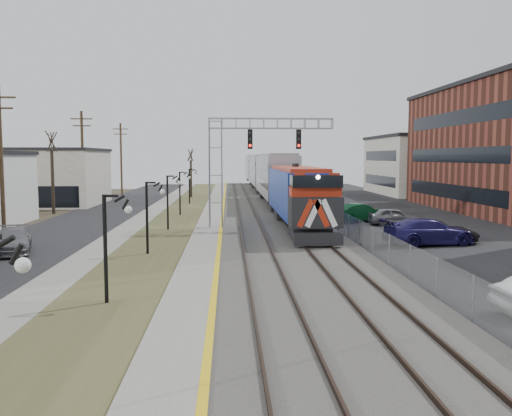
{
  "coord_description": "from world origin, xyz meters",
  "views": [
    {
      "loc": [
        0.45,
        -11.5,
        5.33
      ],
      "look_at": [
        1.91,
        17.4,
        2.6
      ],
      "focal_mm": 38.0,
      "sensor_mm": 36.0,
      "label": 1
    }
  ],
  "objects": [
    {
      "name": "platform_edge",
      "position": [
        -0.12,
        35.0,
        0.24
      ],
      "size": [
        0.24,
        120.0,
        0.01
      ],
      "primitive_type": "cube",
      "color": "gold",
      "rests_on": "platform"
    },
    {
      "name": "car_street_b",
      "position": [
        -11.55,
        18.81,
        0.68
      ],
      "size": [
        3.24,
        5.05,
        1.36
      ],
      "primitive_type": "imported",
      "rotation": [
        0.0,
        0.0,
        0.31
      ],
      "color": "slate",
      "rests_on": "ground"
    },
    {
      "name": "car_lot_c",
      "position": [
        13.53,
        21.29,
        0.67
      ],
      "size": [
        5.13,
        3.04,
        1.34
      ],
      "primitive_type": "imported",
      "rotation": [
        0.0,
        0.0,
        1.39
      ],
      "color": "black",
      "rests_on": "ground"
    },
    {
      "name": "fence",
      "position": [
        8.2,
        35.0,
        0.8
      ],
      "size": [
        0.04,
        120.0,
        1.6
      ],
      "primitive_type": "cube",
      "color": "gray",
      "rests_on": "ground"
    },
    {
      "name": "track_far",
      "position": [
        5.5,
        35.0,
        0.28
      ],
      "size": [
        1.58,
        120.0,
        0.15
      ],
      "color": "#2D2119",
      "rests_on": "ballast_bed"
    },
    {
      "name": "lampposts",
      "position": [
        -4.0,
        18.29,
        2.0
      ],
      "size": [
        0.14,
        62.14,
        4.0
      ],
      "color": "black",
      "rests_on": "ground"
    },
    {
      "name": "ballast_bed",
      "position": [
        4.0,
        35.0,
        0.1
      ],
      "size": [
        8.0,
        120.0,
        0.2
      ],
      "primitive_type": "cube",
      "color": "#595651",
      "rests_on": "ground"
    },
    {
      "name": "sidewalk",
      "position": [
        -7.0,
        35.0,
        0.04
      ],
      "size": [
        2.0,
        120.0,
        0.08
      ],
      "primitive_type": "cube",
      "color": "gray",
      "rests_on": "ground"
    },
    {
      "name": "car_lot_e",
      "position": [
        13.33,
        29.86,
        0.68
      ],
      "size": [
        4.03,
        1.76,
        1.35
      ],
      "primitive_type": "imported",
      "rotation": [
        0.0,
        0.0,
        1.53
      ],
      "color": "slate",
      "rests_on": "ground"
    },
    {
      "name": "grass_median",
      "position": [
        -4.0,
        35.0,
        0.03
      ],
      "size": [
        4.0,
        120.0,
        0.06
      ],
      "primitive_type": "cube",
      "color": "#454927",
      "rests_on": "ground"
    },
    {
      "name": "ground",
      "position": [
        0.0,
        0.0,
        0.0
      ],
      "size": [
        160.0,
        160.0,
        0.0
      ],
      "primitive_type": "plane",
      "color": "#473D2D",
      "rests_on": "ground"
    },
    {
      "name": "parking_lot",
      "position": [
        16.0,
        35.0,
        0.02
      ],
      "size": [
        16.0,
        120.0,
        0.04
      ],
      "primitive_type": "cube",
      "color": "black",
      "rests_on": "ground"
    },
    {
      "name": "street_west",
      "position": [
        -11.5,
        35.0,
        0.02
      ],
      "size": [
        7.0,
        120.0,
        0.04
      ],
      "primitive_type": "cube",
      "color": "black",
      "rests_on": "ground"
    },
    {
      "name": "train",
      "position": [
        5.5,
        63.02,
        2.92
      ],
      "size": [
        3.0,
        85.85,
        5.33
      ],
      "color": "navy",
      "rests_on": "ground"
    },
    {
      "name": "platform",
      "position": [
        -1.0,
        35.0,
        0.12
      ],
      "size": [
        2.0,
        120.0,
        0.24
      ],
      "primitive_type": "cube",
      "color": "gray",
      "rests_on": "ground"
    },
    {
      "name": "utility_poles",
      "position": [
        -14.5,
        25.0,
        5.0
      ],
      "size": [
        0.28,
        80.28,
        10.0
      ],
      "color": "#4C3823",
      "rests_on": "ground"
    },
    {
      "name": "track_near",
      "position": [
        2.0,
        35.0,
        0.28
      ],
      "size": [
        1.58,
        120.0,
        0.15
      ],
      "color": "#2D2119",
      "rests_on": "ballast_bed"
    },
    {
      "name": "car_lot_f",
      "position": [
        11.17,
        32.07,
        0.75
      ],
      "size": [
        4.79,
        3.01,
        1.49
      ],
      "primitive_type": "imported",
      "rotation": [
        0.0,
        0.0,
        1.91
      ],
      "color": "#0E4623",
      "rests_on": "ground"
    },
    {
      "name": "car_lot_d",
      "position": [
        12.48,
        20.27,
        0.8
      ],
      "size": [
        5.84,
        3.19,
        1.6
      ],
      "primitive_type": "imported",
      "rotation": [
        0.0,
        0.0,
        1.75
      ],
      "color": "#1B164F",
      "rests_on": "ground"
    },
    {
      "name": "signal_gantry",
      "position": [
        1.22,
        27.99,
        5.59
      ],
      "size": [
        9.0,
        1.07,
        8.15
      ],
      "color": "gray",
      "rests_on": "ground"
    },
    {
      "name": "bare_trees",
      "position": [
        -12.66,
        38.91,
        2.7
      ],
      "size": [
        12.3,
        42.3,
        5.95
      ],
      "color": "#382D23",
      "rests_on": "ground"
    }
  ]
}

